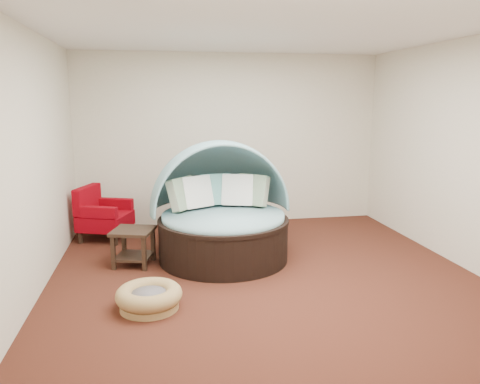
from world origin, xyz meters
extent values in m
plane|color=#4C2115|center=(0.00, 0.00, 0.00)|extent=(5.00, 5.00, 0.00)
plane|color=beige|center=(0.00, 2.50, 1.40)|extent=(5.00, 0.00, 5.00)
plane|color=beige|center=(0.00, -2.50, 1.40)|extent=(5.00, 0.00, 5.00)
plane|color=beige|center=(-2.50, 0.00, 1.40)|extent=(0.00, 5.00, 5.00)
plane|color=beige|center=(2.50, 0.00, 1.40)|extent=(0.00, 5.00, 5.00)
plane|color=white|center=(0.00, 0.00, 2.80)|extent=(5.00, 5.00, 0.00)
cylinder|color=black|center=(-0.40, 0.62, 0.25)|extent=(1.80, 1.80, 0.51)
cylinder|color=black|center=(-0.40, 0.62, 0.53)|extent=(1.82, 1.82, 0.05)
cylinder|color=#82ABB1|center=(-0.40, 0.62, 0.56)|extent=(1.70, 1.70, 0.11)
cube|color=#376D4A|center=(-0.90, 0.88, 0.84)|extent=(0.46, 0.48, 0.44)
cube|color=white|center=(-0.71, 0.95, 0.84)|extent=(0.49, 0.41, 0.44)
cube|color=#65AFAC|center=(-0.43, 1.08, 0.84)|extent=(0.44, 0.28, 0.44)
cube|color=white|center=(-0.14, 1.00, 0.84)|extent=(0.48, 0.36, 0.44)
cube|color=#376D4A|center=(0.06, 0.96, 0.84)|extent=(0.48, 0.46, 0.44)
cylinder|color=olive|center=(-1.34, -0.71, 0.03)|extent=(0.67, 0.67, 0.07)
torus|color=olive|center=(-1.34, -0.71, 0.15)|extent=(0.76, 0.76, 0.17)
cylinder|color=#5E5A5E|center=(-1.34, -0.71, 0.12)|extent=(0.45, 0.45, 0.10)
cylinder|color=black|center=(-2.35, 1.68, 0.08)|extent=(0.08, 0.08, 0.16)
cylinder|color=black|center=(-2.16, 2.19, 0.08)|extent=(0.08, 0.08, 0.16)
cylinder|color=black|center=(-1.84, 1.50, 0.08)|extent=(0.08, 0.08, 0.16)
cylinder|color=black|center=(-1.65, 2.01, 0.08)|extent=(0.08, 0.08, 0.16)
cube|color=maroon|center=(-2.00, 1.84, 0.28)|extent=(0.87, 0.87, 0.24)
cube|color=maroon|center=(-2.25, 1.94, 0.60)|extent=(0.35, 0.68, 0.40)
cube|color=maroon|center=(-2.06, 1.56, 0.48)|extent=(0.55, 0.29, 0.16)
cube|color=maroon|center=(-1.86, 2.10, 0.48)|extent=(0.55, 0.29, 0.16)
cube|color=black|center=(-1.54, 0.61, 0.45)|extent=(0.60, 0.60, 0.04)
cube|color=black|center=(-1.54, 0.61, 0.12)|extent=(0.53, 0.53, 0.03)
cube|color=black|center=(-1.78, 0.48, 0.21)|extent=(0.06, 0.06, 0.43)
cube|color=black|center=(-1.67, 0.85, 0.21)|extent=(0.06, 0.06, 0.43)
cube|color=black|center=(-1.41, 0.37, 0.21)|extent=(0.06, 0.06, 0.43)
cube|color=black|center=(-1.30, 0.74, 0.21)|extent=(0.06, 0.06, 0.43)
camera|label=1|loc=(-1.23, -5.17, 2.06)|focal=35.00mm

